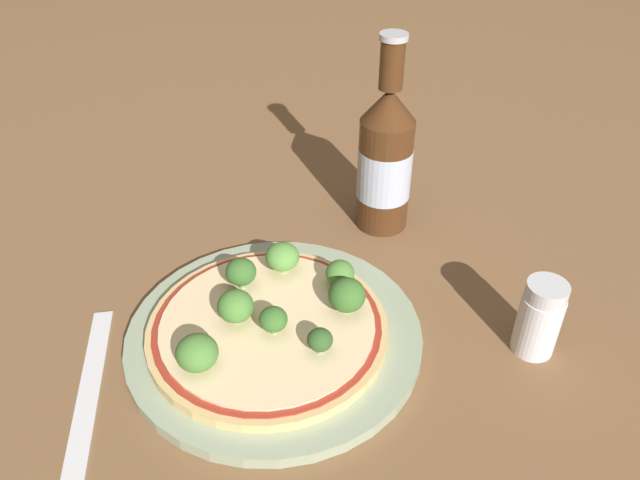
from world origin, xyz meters
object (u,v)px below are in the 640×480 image
object	(u,v)px
pepper_shaker	(539,318)
beer_bottle	(385,159)
fork	(89,389)
pizza	(268,327)

from	to	relation	value
pepper_shaker	beer_bottle	bearing A→B (deg)	116.78
beer_bottle	fork	xyz separation A→B (m)	(-0.29, -0.23, -0.08)
beer_bottle	fork	size ratio (longest dim) A/B	1.16
pizza	pepper_shaker	xyz separation A→B (m)	(0.24, -0.03, 0.02)
pepper_shaker	fork	size ratio (longest dim) A/B	0.39
beer_bottle	fork	distance (m)	0.38
pizza	beer_bottle	bearing A→B (deg)	53.64
pizza	beer_bottle	distance (m)	0.24
beer_bottle	pepper_shaker	bearing A→B (deg)	-63.22
pizza	fork	xyz separation A→B (m)	(-0.16, -0.04, -0.02)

